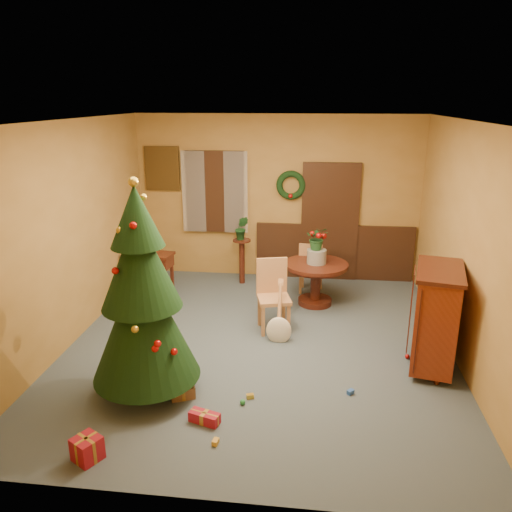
# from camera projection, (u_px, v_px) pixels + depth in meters

# --- Properties ---
(room_envelope) EXTENTS (5.50, 5.50, 5.50)m
(room_envelope) POSITION_uv_depth(u_px,v_px,m) (288.00, 217.00, 8.89)
(room_envelope) COLOR #374751
(room_envelope) RESTS_ON ground
(dining_table) EXTENTS (1.00, 1.00, 0.69)m
(dining_table) POSITION_uv_depth(u_px,v_px,m) (316.00, 276.00, 7.86)
(dining_table) COLOR black
(dining_table) RESTS_ON floor
(urn) EXTENTS (0.30, 0.30, 0.22)m
(urn) POSITION_uv_depth(u_px,v_px,m) (317.00, 256.00, 7.76)
(urn) COLOR slate
(urn) RESTS_ON dining_table
(centerpiece_plant) EXTENTS (0.33, 0.29, 0.37)m
(centerpiece_plant) POSITION_uv_depth(u_px,v_px,m) (317.00, 238.00, 7.67)
(centerpiece_plant) COLOR #1E4C23
(centerpiece_plant) RESTS_ON urn
(chair_near) EXTENTS (0.53, 0.53, 1.01)m
(chair_near) POSITION_uv_depth(u_px,v_px,m) (273.00, 292.00, 7.02)
(chair_near) COLOR #A36941
(chair_near) RESTS_ON floor
(chair_far) EXTENTS (0.42, 0.42, 0.89)m
(chair_far) POSITION_uv_depth(u_px,v_px,m) (311.00, 266.00, 8.31)
(chair_far) COLOR #A36941
(chair_far) RESTS_ON floor
(guitar) EXTENTS (0.41, 0.56, 0.79)m
(guitar) POSITION_uv_depth(u_px,v_px,m) (279.00, 314.00, 6.65)
(guitar) COLOR #F4E8CB
(guitar) RESTS_ON floor
(plant_stand) EXTENTS (0.31, 0.31, 0.80)m
(plant_stand) POSITION_uv_depth(u_px,v_px,m) (242.00, 256.00, 8.76)
(plant_stand) COLOR black
(plant_stand) RESTS_ON floor
(stand_plant) EXTENTS (0.24, 0.19, 0.42)m
(stand_plant) POSITION_uv_depth(u_px,v_px,m) (242.00, 228.00, 8.60)
(stand_plant) COLOR #19471E
(stand_plant) RESTS_ON plant_stand
(christmas_tree) EXTENTS (1.17, 1.17, 2.42)m
(christmas_tree) POSITION_uv_depth(u_px,v_px,m) (142.00, 297.00, 5.27)
(christmas_tree) COLOR #382111
(christmas_tree) RESTS_ON floor
(writing_desk) EXTENTS (0.84, 0.48, 0.71)m
(writing_desk) POSITION_uv_depth(u_px,v_px,m) (149.00, 263.00, 8.27)
(writing_desk) COLOR black
(writing_desk) RESTS_ON floor
(sideboard) EXTENTS (0.72, 1.08, 1.27)m
(sideboard) POSITION_uv_depth(u_px,v_px,m) (435.00, 316.00, 5.94)
(sideboard) COLOR #5F1C0A
(sideboard) RESTS_ON floor
(gift_a) EXTENTS (0.36, 0.29, 0.17)m
(gift_a) POSITION_uv_depth(u_px,v_px,m) (177.00, 377.00, 5.75)
(gift_a) COLOR brown
(gift_a) RESTS_ON floor
(gift_b) EXTENTS (0.31, 0.31, 0.23)m
(gift_b) POSITION_uv_depth(u_px,v_px,m) (87.00, 449.00, 4.53)
(gift_b) COLOR maroon
(gift_b) RESTS_ON floor
(gift_c) EXTENTS (0.31, 0.27, 0.14)m
(gift_c) POSITION_uv_depth(u_px,v_px,m) (183.00, 391.00, 5.50)
(gift_c) COLOR brown
(gift_c) RESTS_ON floor
(gift_d) EXTENTS (0.34, 0.22, 0.11)m
(gift_d) POSITION_uv_depth(u_px,v_px,m) (205.00, 417.00, 5.07)
(gift_d) COLOR maroon
(gift_d) RESTS_ON floor
(toy_a) EXTENTS (0.09, 0.09, 0.05)m
(toy_a) POSITION_uv_depth(u_px,v_px,m) (350.00, 392.00, 5.56)
(toy_a) COLOR #2955B4
(toy_a) RESTS_ON floor
(toy_b) EXTENTS (0.06, 0.06, 0.06)m
(toy_b) POSITION_uv_depth(u_px,v_px,m) (243.00, 402.00, 5.37)
(toy_b) COLOR #23813C
(toy_b) RESTS_ON floor
(toy_c) EXTENTS (0.06, 0.09, 0.05)m
(toy_c) POSITION_uv_depth(u_px,v_px,m) (216.00, 442.00, 4.76)
(toy_c) COLOR gold
(toy_c) RESTS_ON floor
(toy_d) EXTENTS (0.06, 0.06, 0.06)m
(toy_d) POSITION_uv_depth(u_px,v_px,m) (407.00, 357.00, 6.31)
(toy_d) COLOR #B90E0C
(toy_d) RESTS_ON floor
(toy_e) EXTENTS (0.09, 0.07, 0.05)m
(toy_e) POSITION_uv_depth(u_px,v_px,m) (250.00, 396.00, 5.48)
(toy_e) COLOR gold
(toy_e) RESTS_ON floor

